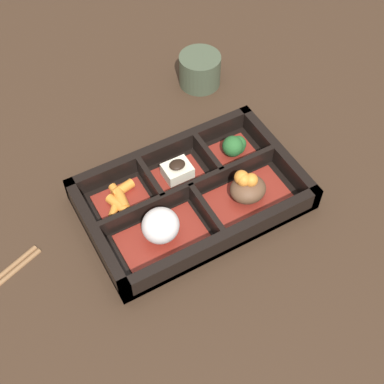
% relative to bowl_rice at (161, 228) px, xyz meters
% --- Properties ---
extents(ground_plane, '(3.00, 3.00, 0.00)m').
position_rel_bowl_rice_xyz_m(ground_plane, '(-0.07, -0.04, -0.03)').
color(ground_plane, '#382619').
extents(bento_base, '(0.30, 0.19, 0.01)m').
position_rel_bowl_rice_xyz_m(bento_base, '(-0.07, -0.04, -0.03)').
color(bento_base, black).
rests_on(bento_base, ground_plane).
extents(bento_rim, '(0.30, 0.19, 0.04)m').
position_rel_bowl_rice_xyz_m(bento_rim, '(-0.07, -0.04, -0.01)').
color(bento_rim, black).
rests_on(bento_rim, ground_plane).
extents(bowl_stew, '(0.12, 0.07, 0.05)m').
position_rel_bowl_rice_xyz_m(bowl_stew, '(-0.14, -0.00, -0.00)').
color(bowl_stew, maroon).
rests_on(bowl_stew, bento_base).
extents(bowl_rice, '(0.12, 0.07, 0.06)m').
position_rel_bowl_rice_xyz_m(bowl_rice, '(0.00, 0.00, 0.00)').
color(bowl_rice, maroon).
rests_on(bowl_rice, bento_base).
extents(bowl_greens, '(0.06, 0.05, 0.04)m').
position_rel_bowl_rice_xyz_m(bowl_greens, '(-0.16, -0.08, -0.01)').
color(bowl_greens, maroon).
rests_on(bowl_greens, bento_base).
extents(bowl_tofu, '(0.07, 0.05, 0.03)m').
position_rel_bowl_rice_xyz_m(bowl_tofu, '(-0.07, -0.08, -0.01)').
color(bowl_tofu, maroon).
rests_on(bowl_tofu, bento_base).
extents(bowl_carrots, '(0.07, 0.05, 0.02)m').
position_rel_bowl_rice_xyz_m(bowl_carrots, '(0.02, -0.08, -0.02)').
color(bowl_carrots, maroon).
rests_on(bowl_carrots, bento_base).
extents(tea_cup, '(0.07, 0.07, 0.06)m').
position_rel_bowl_rice_xyz_m(tea_cup, '(-0.20, -0.25, -0.00)').
color(tea_cup, '#424C38').
rests_on(tea_cup, ground_plane).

